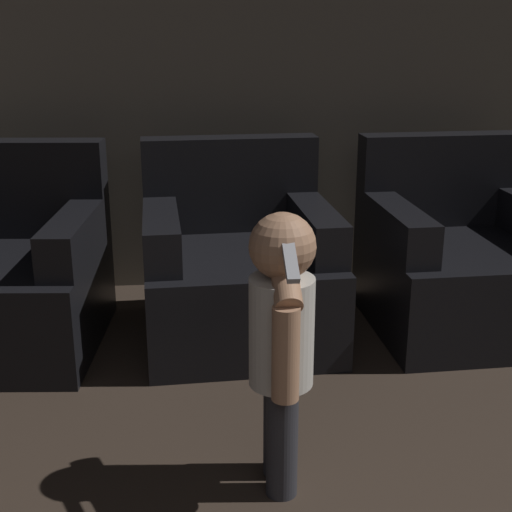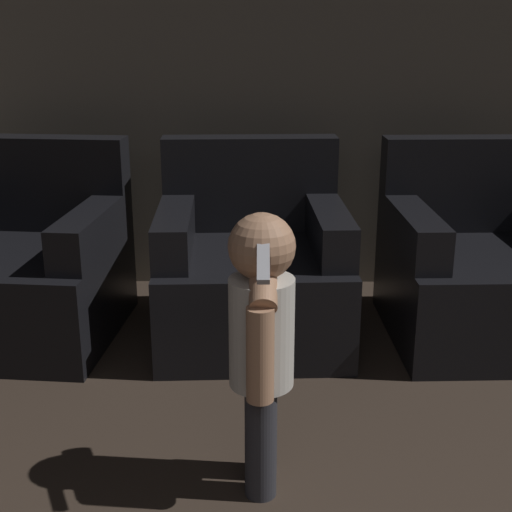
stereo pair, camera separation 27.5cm
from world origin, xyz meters
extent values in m
cube|color=#51493F|center=(0.00, 4.50, 1.30)|extent=(8.40, 0.05, 2.60)
cube|color=black|center=(-1.24, 3.71, 0.22)|extent=(0.96, 0.99, 0.44)
cube|color=black|center=(-1.21, 4.08, 0.68)|extent=(0.89, 0.24, 0.48)
cube|color=black|center=(-0.88, 3.67, 0.54)|extent=(0.23, 0.76, 0.20)
cube|color=black|center=(-0.13, 3.71, 0.22)|extent=(0.92, 0.95, 0.44)
cube|color=black|center=(-0.14, 4.08, 0.68)|extent=(0.89, 0.20, 0.48)
cube|color=black|center=(-0.49, 3.69, 0.54)|extent=(0.19, 0.76, 0.20)
cube|color=black|center=(0.23, 3.72, 0.54)|extent=(0.19, 0.76, 0.20)
cube|color=black|center=(0.99, 3.71, 0.22)|extent=(0.92, 0.94, 0.44)
cube|color=black|center=(0.97, 4.08, 0.68)|extent=(0.89, 0.19, 0.48)
cube|color=black|center=(0.63, 3.69, 0.54)|extent=(0.19, 0.76, 0.20)
cylinder|color=#28282D|center=(-0.08, 2.58, 0.19)|extent=(0.10, 0.10, 0.37)
cylinder|color=#28282D|center=(-0.09, 2.47, 0.19)|extent=(0.10, 0.10, 0.37)
cylinder|color=#B7B2A8|center=(-0.08, 2.52, 0.55)|extent=(0.20, 0.20, 0.35)
sphere|color=#A37556|center=(-0.08, 2.52, 0.83)|extent=(0.20, 0.20, 0.20)
cylinder|color=#A37556|center=(-0.09, 2.40, 0.53)|extent=(0.08, 0.08, 0.30)
cylinder|color=#A37556|center=(-0.08, 2.52, 0.76)|extent=(0.08, 0.30, 0.22)
cube|color=#99999E|center=(-0.08, 2.39, 0.83)|extent=(0.04, 0.16, 0.10)
camera|label=1|loc=(-0.36, 0.51, 1.46)|focal=50.00mm
camera|label=2|loc=(-0.09, 0.50, 1.46)|focal=50.00mm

